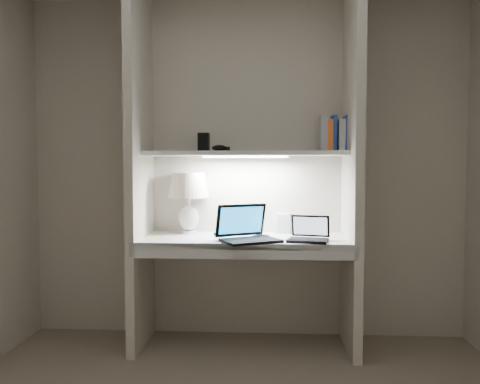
# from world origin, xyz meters

# --- Properties ---
(back_wall) EXTENTS (3.20, 0.01, 2.50)m
(back_wall) POSITION_xyz_m (0.00, 1.50, 1.25)
(back_wall) COLOR beige
(back_wall) RESTS_ON floor
(alcove_panel_left) EXTENTS (0.06, 0.55, 2.50)m
(alcove_panel_left) POSITION_xyz_m (-0.73, 1.23, 1.25)
(alcove_panel_left) COLOR beige
(alcove_panel_left) RESTS_ON floor
(alcove_panel_right) EXTENTS (0.06, 0.55, 2.50)m
(alcove_panel_right) POSITION_xyz_m (0.73, 1.23, 1.25)
(alcove_panel_right) COLOR beige
(alcove_panel_right) RESTS_ON floor
(desk) EXTENTS (1.40, 0.55, 0.04)m
(desk) POSITION_xyz_m (0.00, 1.23, 0.75)
(desk) COLOR white
(desk) RESTS_ON alcove_panel_left
(desk_apron) EXTENTS (1.46, 0.03, 0.10)m
(desk_apron) POSITION_xyz_m (0.00, 0.96, 0.72)
(desk_apron) COLOR silver
(desk_apron) RESTS_ON desk
(shelf) EXTENTS (1.40, 0.36, 0.03)m
(shelf) POSITION_xyz_m (0.00, 1.32, 1.35)
(shelf) COLOR silver
(shelf) RESTS_ON back_wall
(strip_light) EXTENTS (0.60, 0.04, 0.02)m
(strip_light) POSITION_xyz_m (0.00, 1.32, 1.33)
(strip_light) COLOR white
(strip_light) RESTS_ON shelf
(table_lamp) EXTENTS (0.30, 0.30, 0.44)m
(table_lamp) POSITION_xyz_m (-0.42, 1.41, 1.07)
(table_lamp) COLOR white
(table_lamp) RESTS_ON desk
(laptop_main) EXTENTS (0.45, 0.43, 0.24)m
(laptop_main) POSITION_xyz_m (0.02, 1.07, 0.82)
(laptop_main) COLOR black
(laptop_main) RESTS_ON desk
(laptop_netbook) EXTENTS (0.30, 0.28, 0.16)m
(laptop_netbook) POSITION_xyz_m (0.43, 1.09, 0.81)
(laptop_netbook) COLOR black
(laptop_netbook) RESTS_ON desk
(speaker) EXTENTS (0.12, 0.10, 0.15)m
(speaker) POSITION_xyz_m (0.28, 1.45, 0.84)
(speaker) COLOR silver
(speaker) RESTS_ON desk
(mouse) EXTENTS (0.11, 0.09, 0.03)m
(mouse) POSITION_xyz_m (-0.18, 1.25, 0.79)
(mouse) COLOR black
(mouse) RESTS_ON desk
(cable_coil) EXTENTS (0.11, 0.11, 0.01)m
(cable_coil) POSITION_xyz_m (0.12, 1.25, 0.78)
(cable_coil) COLOR black
(cable_coil) RESTS_ON desk
(sticky_note) EXTENTS (0.08, 0.08, 0.00)m
(sticky_note) POSITION_xyz_m (-0.64, 1.22, 0.77)
(sticky_note) COLOR yellow
(sticky_note) RESTS_ON desk
(book_row) EXTENTS (0.24, 0.16, 0.25)m
(book_row) POSITION_xyz_m (0.64, 1.35, 1.48)
(book_row) COLOR #BBBBBB
(book_row) RESTS_ON shelf
(shelf_box) EXTENTS (0.08, 0.06, 0.13)m
(shelf_box) POSITION_xyz_m (-0.30, 1.37, 1.43)
(shelf_box) COLOR black
(shelf_box) RESTS_ON shelf
(shelf_gadget) EXTENTS (0.12, 0.09, 0.05)m
(shelf_gadget) POSITION_xyz_m (-0.18, 1.33, 1.39)
(shelf_gadget) COLOR black
(shelf_gadget) RESTS_ON shelf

